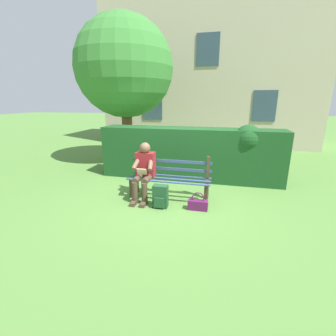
% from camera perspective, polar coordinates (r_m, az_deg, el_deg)
% --- Properties ---
extents(ground, '(60.00, 60.00, 0.00)m').
position_cam_1_polar(ground, '(4.99, 0.26, -7.31)').
color(ground, '#517F38').
extents(park_bench, '(1.72, 0.48, 0.90)m').
position_cam_1_polar(park_bench, '(4.89, 0.45, -2.40)').
color(park_bench, '#4C3828').
rests_on(park_bench, ground).
extents(person_seated, '(0.44, 0.73, 1.17)m').
position_cam_1_polar(person_seated, '(4.82, -5.90, -0.44)').
color(person_seated, maroon).
rests_on(person_seated, ground).
extents(hedge_backdrop, '(4.60, 0.79, 1.45)m').
position_cam_1_polar(hedge_backdrop, '(6.05, 5.72, 3.87)').
color(hedge_backdrop, '#19471E').
rests_on(hedge_backdrop, ground).
extents(tree, '(3.17, 3.01, 4.46)m').
position_cam_1_polar(tree, '(8.05, -11.29, 22.37)').
color(tree, brown).
rests_on(tree, ground).
extents(building_facade, '(9.33, 3.34, 6.31)m').
position_cam_1_polar(building_facade, '(11.95, 10.13, 21.66)').
color(building_facade, '#BCAD93').
rests_on(building_facade, ground).
extents(backpack, '(0.28, 0.24, 0.45)m').
position_cam_1_polar(backpack, '(4.50, -1.88, -7.02)').
color(backpack, '#1E4728').
rests_on(backpack, ground).
extents(handbag, '(0.37, 0.14, 0.35)m').
position_cam_1_polar(handbag, '(4.48, 7.32, -8.82)').
color(handbag, '#59194C').
rests_on(handbag, ground).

